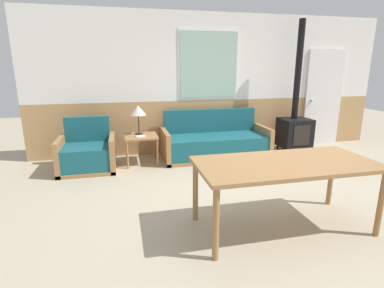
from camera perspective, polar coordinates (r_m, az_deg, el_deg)
name	(u,v)px	position (r m, az deg, el deg)	size (l,w,h in m)	color
ground_plane	(275,203)	(4.06, 15.53, -10.77)	(16.00, 16.00, 0.00)	#B2A58C
wall_back	(215,84)	(6.11, 4.41, 11.41)	(7.20, 0.09, 2.70)	tan
couch	(215,144)	(5.74, 4.42, 0.05)	(2.00, 0.84, 0.88)	#9E7042
armchair	(87,155)	(5.32, -19.29, -1.94)	(0.91, 0.77, 0.86)	#9E7042
side_table	(141,140)	(5.41, -9.66, 0.84)	(0.57, 0.57, 0.51)	#9E7042
table_lamp	(138,111)	(5.41, -10.23, 6.21)	(0.28, 0.28, 0.52)	#262628
book_stack	(140,136)	(5.28, -9.79, 1.45)	(0.18, 0.16, 0.02)	white
dining_table	(286,168)	(3.26, 17.42, -4.47)	(1.87, 0.88, 0.75)	#9E7042
wood_stove	(295,124)	(6.43, 19.01, 3.61)	(0.58, 0.53, 2.57)	black
entry_door	(323,98)	(7.23, 23.71, 8.03)	(0.87, 0.09, 2.05)	white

